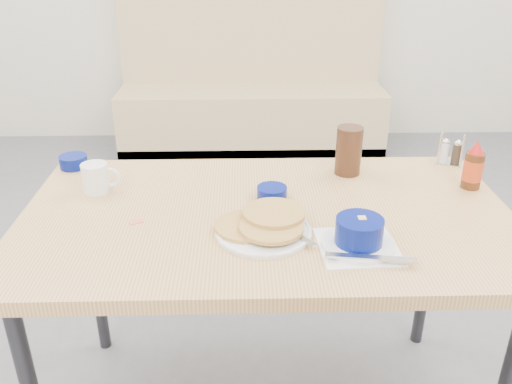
{
  "coord_description": "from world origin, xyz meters",
  "views": [
    {
      "loc": [
        -0.07,
        -1.11,
        1.49
      ],
      "look_at": [
        -0.03,
        0.26,
        0.82
      ],
      "focal_mm": 38.0,
      "sensor_mm": 36.0,
      "label": 1
    }
  ],
  "objects_px": {
    "butter_bowl": "(272,193)",
    "condiment_caddy": "(450,154)",
    "grits_setting": "(359,235)",
    "syrup_bottle": "(473,168)",
    "amber_tumbler": "(349,151)",
    "booth_bench": "(251,99)",
    "coffee_mug": "(97,178)",
    "creamer_bowl": "(73,162)",
    "pancake_plate": "(264,227)",
    "dining_table": "(267,231)"
  },
  "relations": [
    {
      "from": "coffee_mug",
      "to": "butter_bowl",
      "type": "height_order",
      "value": "coffee_mug"
    },
    {
      "from": "butter_bowl",
      "to": "condiment_caddy",
      "type": "height_order",
      "value": "condiment_caddy"
    },
    {
      "from": "creamer_bowl",
      "to": "butter_bowl",
      "type": "relative_size",
      "value": 1.02
    },
    {
      "from": "dining_table",
      "to": "butter_bowl",
      "type": "distance_m",
      "value": 0.12
    },
    {
      "from": "creamer_bowl",
      "to": "butter_bowl",
      "type": "xyz_separation_m",
      "value": [
        0.66,
        -0.26,
        -0.0
      ]
    },
    {
      "from": "butter_bowl",
      "to": "amber_tumbler",
      "type": "xyz_separation_m",
      "value": [
        0.26,
        0.19,
        0.06
      ]
    },
    {
      "from": "booth_bench",
      "to": "amber_tumbler",
      "type": "relative_size",
      "value": 11.99
    },
    {
      "from": "amber_tumbler",
      "to": "syrup_bottle",
      "type": "distance_m",
      "value": 0.38
    },
    {
      "from": "grits_setting",
      "to": "pancake_plate",
      "type": "bearing_deg",
      "value": 161.16
    },
    {
      "from": "pancake_plate",
      "to": "grits_setting",
      "type": "xyz_separation_m",
      "value": [
        0.24,
        -0.08,
        0.02
      ]
    },
    {
      "from": "grits_setting",
      "to": "syrup_bottle",
      "type": "height_order",
      "value": "syrup_bottle"
    },
    {
      "from": "dining_table",
      "to": "condiment_caddy",
      "type": "bearing_deg",
      "value": 27.98
    },
    {
      "from": "booth_bench",
      "to": "syrup_bottle",
      "type": "bearing_deg",
      "value": -74.98
    },
    {
      "from": "dining_table",
      "to": "pancake_plate",
      "type": "distance_m",
      "value": 0.14
    },
    {
      "from": "butter_bowl",
      "to": "condiment_caddy",
      "type": "relative_size",
      "value": 0.86
    },
    {
      "from": "dining_table",
      "to": "condiment_caddy",
      "type": "distance_m",
      "value": 0.73
    },
    {
      "from": "booth_bench",
      "to": "creamer_bowl",
      "type": "distance_m",
      "value": 2.33
    },
    {
      "from": "amber_tumbler",
      "to": "condiment_caddy",
      "type": "bearing_deg",
      "value": 11.09
    },
    {
      "from": "pancake_plate",
      "to": "butter_bowl",
      "type": "bearing_deg",
      "value": 80.85
    },
    {
      "from": "dining_table",
      "to": "coffee_mug",
      "type": "xyz_separation_m",
      "value": [
        -0.51,
        0.15,
        0.11
      ]
    },
    {
      "from": "butter_bowl",
      "to": "syrup_bottle",
      "type": "height_order",
      "value": "syrup_bottle"
    },
    {
      "from": "booth_bench",
      "to": "creamer_bowl",
      "type": "bearing_deg",
      "value": -106.24
    },
    {
      "from": "grits_setting",
      "to": "condiment_caddy",
      "type": "xyz_separation_m",
      "value": [
        0.42,
        0.53,
        0.0
      ]
    },
    {
      "from": "booth_bench",
      "to": "syrup_bottle",
      "type": "relative_size",
      "value": 12.33
    },
    {
      "from": "dining_table",
      "to": "creamer_bowl",
      "type": "distance_m",
      "value": 0.73
    },
    {
      "from": "amber_tumbler",
      "to": "dining_table",
      "type": "bearing_deg",
      "value": -135.76
    },
    {
      "from": "booth_bench",
      "to": "condiment_caddy",
      "type": "xyz_separation_m",
      "value": [
        0.64,
        -2.19,
        0.45
      ]
    },
    {
      "from": "butter_bowl",
      "to": "syrup_bottle",
      "type": "relative_size",
      "value": 0.58
    },
    {
      "from": "booth_bench",
      "to": "creamer_bowl",
      "type": "xyz_separation_m",
      "value": [
        -0.64,
        -2.19,
        0.43
      ]
    },
    {
      "from": "pancake_plate",
      "to": "coffee_mug",
      "type": "xyz_separation_m",
      "value": [
        -0.5,
        0.27,
        0.03
      ]
    },
    {
      "from": "grits_setting",
      "to": "butter_bowl",
      "type": "bearing_deg",
      "value": 126.42
    },
    {
      "from": "grits_setting",
      "to": "amber_tumbler",
      "type": "bearing_deg",
      "value": 83.3
    },
    {
      "from": "pancake_plate",
      "to": "syrup_bottle",
      "type": "height_order",
      "value": "syrup_bottle"
    },
    {
      "from": "grits_setting",
      "to": "butter_bowl",
      "type": "distance_m",
      "value": 0.34
    },
    {
      "from": "dining_table",
      "to": "amber_tumbler",
      "type": "relative_size",
      "value": 8.84
    },
    {
      "from": "coffee_mug",
      "to": "grits_setting",
      "type": "xyz_separation_m",
      "value": [
        0.73,
        -0.35,
        -0.01
      ]
    },
    {
      "from": "amber_tumbler",
      "to": "syrup_bottle",
      "type": "height_order",
      "value": "amber_tumbler"
    },
    {
      "from": "coffee_mug",
      "to": "butter_bowl",
      "type": "distance_m",
      "value": 0.54
    },
    {
      "from": "pancake_plate",
      "to": "creamer_bowl",
      "type": "distance_m",
      "value": 0.77
    },
    {
      "from": "coffee_mug",
      "to": "condiment_caddy",
      "type": "distance_m",
      "value": 1.17
    },
    {
      "from": "butter_bowl",
      "to": "amber_tumbler",
      "type": "height_order",
      "value": "amber_tumbler"
    },
    {
      "from": "creamer_bowl",
      "to": "syrup_bottle",
      "type": "distance_m",
      "value": 1.29
    },
    {
      "from": "butter_bowl",
      "to": "condiment_caddy",
      "type": "bearing_deg",
      "value": 22.53
    },
    {
      "from": "grits_setting",
      "to": "condiment_caddy",
      "type": "distance_m",
      "value": 0.68
    },
    {
      "from": "coffee_mug",
      "to": "creamer_bowl",
      "type": "height_order",
      "value": "coffee_mug"
    },
    {
      "from": "coffee_mug",
      "to": "dining_table",
      "type": "bearing_deg",
      "value": -16.37
    },
    {
      "from": "booth_bench",
      "to": "grits_setting",
      "type": "height_order",
      "value": "booth_bench"
    },
    {
      "from": "dining_table",
      "to": "butter_bowl",
      "type": "bearing_deg",
      "value": 78.0
    },
    {
      "from": "creamer_bowl",
      "to": "condiment_caddy",
      "type": "height_order",
      "value": "condiment_caddy"
    },
    {
      "from": "grits_setting",
      "to": "syrup_bottle",
      "type": "bearing_deg",
      "value": 39.4
    }
  ]
}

